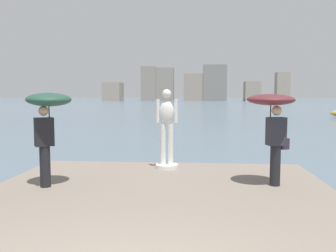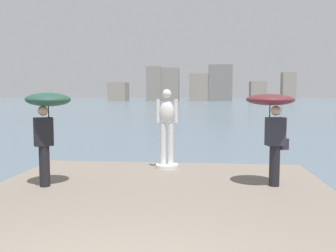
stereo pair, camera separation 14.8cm
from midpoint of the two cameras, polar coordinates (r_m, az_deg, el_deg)
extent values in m
plane|color=slate|center=(42.91, 3.42, 1.85)|extent=(400.00, 400.00, 0.00)
cube|color=slate|center=(5.56, -4.39, -17.95)|extent=(7.21, 10.43, 0.40)
cylinder|color=white|center=(9.69, -0.64, -6.37)|extent=(0.61, 0.61, 0.10)
cylinder|color=white|center=(9.60, -1.23, -2.89)|extent=(0.15, 0.15, 1.08)
cylinder|color=white|center=(9.59, -0.04, -2.91)|extent=(0.15, 0.15, 1.08)
ellipsoid|color=white|center=(9.51, -0.64, 2.17)|extent=(0.38, 0.26, 0.62)
sphere|color=white|center=(9.50, -0.65, 5.11)|extent=(0.24, 0.24, 0.24)
cylinder|color=white|center=(9.54, -2.08, 2.41)|extent=(0.10, 0.10, 0.62)
cylinder|color=white|center=(9.49, 0.80, 2.40)|extent=(0.10, 0.10, 0.62)
cylinder|color=black|center=(8.16, -19.35, -6.05)|extent=(0.22, 0.22, 0.88)
cube|color=black|center=(8.05, -19.50, -0.88)|extent=(0.45, 0.41, 0.60)
sphere|color=tan|center=(8.02, -19.60, 2.29)|extent=(0.21, 0.21, 0.21)
cylinder|color=#262626|center=(8.08, -18.77, 1.51)|extent=(0.02, 0.02, 0.56)
ellipsoid|color=#234738|center=(8.07, -18.84, 3.99)|extent=(1.30, 1.30, 0.33)
cylinder|color=black|center=(8.13, 16.09, -6.01)|extent=(0.22, 0.22, 0.88)
cube|color=#2D2D38|center=(8.02, 16.22, -0.81)|extent=(0.43, 0.34, 0.60)
sphere|color=beige|center=(7.99, 16.30, 2.37)|extent=(0.21, 0.21, 0.21)
cylinder|color=#262626|center=(7.98, 15.38, 1.58)|extent=(0.02, 0.02, 0.57)
ellipsoid|color=#5B2328|center=(7.96, 15.44, 4.05)|extent=(1.24, 1.25, 0.26)
cube|color=#332838|center=(8.18, 17.47, -2.71)|extent=(0.20, 0.15, 0.24)
cube|color=gray|center=(132.15, -8.73, 5.36)|extent=(6.35, 7.90, 6.58)
cube|color=gray|center=(131.99, -3.08, 6.67)|extent=(5.18, 5.41, 12.36)
cube|color=gray|center=(131.94, -1.17, 6.58)|extent=(9.31, 5.37, 11.90)
cube|color=gray|center=(134.02, 4.17, 6.12)|extent=(7.75, 4.93, 9.91)
cube|color=gray|center=(134.80, 7.35, 6.76)|extent=(8.50, 6.63, 13.09)
cube|color=gray|center=(134.33, 13.12, 5.37)|extent=(5.50, 6.20, 6.97)
cube|color=gray|center=(134.82, 17.59, 5.93)|extent=(4.57, 4.53, 10.12)
camera|label=1|loc=(0.07, -90.45, -0.04)|focal=38.55mm
camera|label=2|loc=(0.07, 89.55, 0.04)|focal=38.55mm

